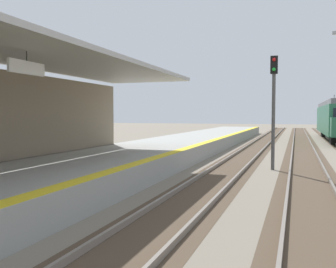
# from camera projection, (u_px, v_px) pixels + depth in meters

# --- Properties ---
(station_platform) EXTENTS (5.00, 80.00, 0.91)m
(station_platform) POSITION_uv_depth(u_px,v_px,m) (85.00, 171.00, 13.51)
(station_platform) COLOR #999993
(station_platform) RESTS_ON ground
(track_pair_nearest_platform) EXTENTS (2.34, 120.00, 0.16)m
(track_pair_nearest_platform) POSITION_uv_depth(u_px,v_px,m) (224.00, 172.00, 15.86)
(track_pair_nearest_platform) COLOR #4C3D2D
(track_pair_nearest_platform) RESTS_ON ground
(track_pair_middle) EXTENTS (2.34, 120.00, 0.16)m
(track_pair_middle) POSITION_uv_depth(u_px,v_px,m) (308.00, 177.00, 14.74)
(track_pair_middle) COLOR #4C3D2D
(track_pair_middle) RESTS_ON ground
(rail_signal_post) EXTENTS (0.32, 0.34, 5.20)m
(rail_signal_post) POSITION_uv_depth(u_px,v_px,m) (274.00, 100.00, 16.76)
(rail_signal_post) COLOR #4C4C4C
(rail_signal_post) RESTS_ON ground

